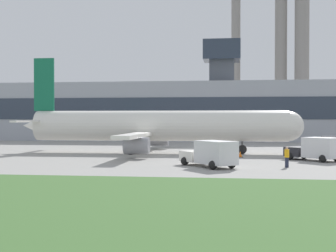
{
  "coord_description": "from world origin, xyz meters",
  "views": [
    {
      "loc": [
        8.69,
        -48.31,
        3.88
      ],
      "look_at": [
        1.82,
        3.88,
        3.08
      ],
      "focal_mm": 50.0,
      "sensor_mm": 36.0,
      "label": 1
    }
  ],
  "objects_px": {
    "airplane": "(155,126)",
    "ground_crew_person": "(287,157)",
    "baggage_truck": "(211,154)",
    "pushback_tug": "(329,147)",
    "fuel_truck": "(317,149)"
  },
  "relations": [
    {
      "from": "baggage_truck",
      "to": "fuel_truck",
      "type": "bearing_deg",
      "value": 36.46
    },
    {
      "from": "baggage_truck",
      "to": "fuel_truck",
      "type": "relative_size",
      "value": 1.08
    },
    {
      "from": "baggage_truck",
      "to": "airplane",
      "type": "bearing_deg",
      "value": 114.92
    },
    {
      "from": "airplane",
      "to": "ground_crew_person",
      "type": "xyz_separation_m",
      "value": [
        12.86,
        -14.03,
        -2.19
      ]
    },
    {
      "from": "pushback_tug",
      "to": "baggage_truck",
      "type": "bearing_deg",
      "value": -132.72
    },
    {
      "from": "airplane",
      "to": "baggage_truck",
      "type": "relative_size",
      "value": 5.71
    },
    {
      "from": "pushback_tug",
      "to": "airplane",
      "type": "bearing_deg",
      "value": 173.87
    },
    {
      "from": "pushback_tug",
      "to": "fuel_truck",
      "type": "bearing_deg",
      "value": -111.52
    },
    {
      "from": "ground_crew_person",
      "to": "pushback_tug",
      "type": "bearing_deg",
      "value": 64.77
    },
    {
      "from": "airplane",
      "to": "baggage_truck",
      "type": "height_order",
      "value": "airplane"
    },
    {
      "from": "airplane",
      "to": "pushback_tug",
      "type": "distance_m",
      "value": 18.76
    },
    {
      "from": "airplane",
      "to": "baggage_truck",
      "type": "distance_m",
      "value": 16.3
    },
    {
      "from": "pushback_tug",
      "to": "ground_crew_person",
      "type": "relative_size",
      "value": 2.31
    },
    {
      "from": "pushback_tug",
      "to": "baggage_truck",
      "type": "xyz_separation_m",
      "value": [
        -11.71,
        -12.69,
        0.13
      ]
    },
    {
      "from": "pushback_tug",
      "to": "fuel_truck",
      "type": "relative_size",
      "value": 0.74
    }
  ]
}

